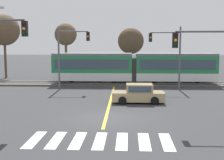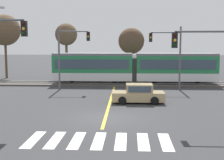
{
  "view_description": "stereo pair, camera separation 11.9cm",
  "coord_description": "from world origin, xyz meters",
  "px_view_note": "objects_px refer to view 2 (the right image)",
  "views": [
    {
      "loc": [
        1.27,
        -19.57,
        4.88
      ],
      "look_at": [
        0.08,
        7.25,
        1.6
      ],
      "focal_mm": 50.0,
      "sensor_mm": 36.0,
      "label": 1
    },
    {
      "loc": [
        1.39,
        -19.56,
        4.88
      ],
      "look_at": [
        0.08,
        7.25,
        1.6
      ],
      "focal_mm": 50.0,
      "sensor_mm": 36.0,
      "label": 2
    }
  ],
  "objects_px": {
    "light_rail_tram": "(134,67)",
    "traffic_light_far_right": "(170,49)",
    "traffic_light_near_right": "(213,59)",
    "bare_tree_east": "(131,41)",
    "traffic_light_far_left": "(69,49)",
    "bare_tree_far_west": "(5,30)",
    "bare_tree_west": "(66,35)",
    "sedan_crossing": "(138,94)"
  },
  "relations": [
    {
      "from": "light_rail_tram",
      "to": "traffic_light_far_right",
      "type": "relative_size",
      "value": 2.88
    },
    {
      "from": "traffic_light_near_right",
      "to": "bare_tree_east",
      "type": "height_order",
      "value": "bare_tree_east"
    },
    {
      "from": "light_rail_tram",
      "to": "traffic_light_far_left",
      "type": "height_order",
      "value": "traffic_light_far_left"
    },
    {
      "from": "traffic_light_far_left",
      "to": "bare_tree_far_west",
      "type": "relative_size",
      "value": 0.74
    },
    {
      "from": "light_rail_tram",
      "to": "traffic_light_far_right",
      "type": "height_order",
      "value": "traffic_light_far_right"
    },
    {
      "from": "bare_tree_far_west",
      "to": "bare_tree_west",
      "type": "bearing_deg",
      "value": -3.73
    },
    {
      "from": "light_rail_tram",
      "to": "bare_tree_east",
      "type": "relative_size",
      "value": 2.75
    },
    {
      "from": "bare_tree_east",
      "to": "bare_tree_far_west",
      "type": "bearing_deg",
      "value": 179.85
    },
    {
      "from": "traffic_light_far_left",
      "to": "bare_tree_far_west",
      "type": "distance_m",
      "value": 14.75
    },
    {
      "from": "traffic_light_far_right",
      "to": "bare_tree_west",
      "type": "xyz_separation_m",
      "value": [
        -12.35,
        8.98,
        1.67
      ]
    },
    {
      "from": "sedan_crossing",
      "to": "light_rail_tram",
      "type": "bearing_deg",
      "value": 90.49
    },
    {
      "from": "light_rail_tram",
      "to": "bare_tree_far_west",
      "type": "bearing_deg",
      "value": 161.36
    },
    {
      "from": "bare_tree_east",
      "to": "light_rail_tram",
      "type": "bearing_deg",
      "value": -87.14
    },
    {
      "from": "sedan_crossing",
      "to": "traffic_light_far_left",
      "type": "distance_m",
      "value": 10.01
    },
    {
      "from": "bare_tree_east",
      "to": "traffic_light_near_right",
      "type": "bearing_deg",
      "value": -78.99
    },
    {
      "from": "sedan_crossing",
      "to": "traffic_light_near_right",
      "type": "xyz_separation_m",
      "value": [
        4.09,
        -6.45,
        3.22
      ]
    },
    {
      "from": "light_rail_tram",
      "to": "traffic_light_far_right",
      "type": "bearing_deg",
      "value": -46.51
    },
    {
      "from": "traffic_light_near_right",
      "to": "bare_tree_far_west",
      "type": "xyz_separation_m",
      "value": [
        -21.41,
        23.02,
        2.53
      ]
    },
    {
      "from": "bare_tree_far_west",
      "to": "sedan_crossing",
      "type": "bearing_deg",
      "value": -43.73
    },
    {
      "from": "bare_tree_far_west",
      "to": "light_rail_tram",
      "type": "bearing_deg",
      "value": -18.64
    },
    {
      "from": "traffic_light_near_right",
      "to": "traffic_light_far_left",
      "type": "relative_size",
      "value": 0.93
    },
    {
      "from": "light_rail_tram",
      "to": "traffic_light_far_right",
      "type": "distance_m",
      "value": 5.53
    },
    {
      "from": "light_rail_tram",
      "to": "traffic_light_far_right",
      "type": "xyz_separation_m",
      "value": [
        3.52,
        -3.71,
        2.08
      ]
    },
    {
      "from": "traffic_light_far_right",
      "to": "bare_tree_east",
      "type": "xyz_separation_m",
      "value": [
        -3.81,
        9.48,
        0.85
      ]
    },
    {
      "from": "bare_tree_west",
      "to": "traffic_light_near_right",
      "type": "bearing_deg",
      "value": -59.93
    },
    {
      "from": "bare_tree_far_west",
      "to": "bare_tree_east",
      "type": "relative_size",
      "value": 1.27
    },
    {
      "from": "traffic_light_near_right",
      "to": "bare_tree_west",
      "type": "height_order",
      "value": "bare_tree_west"
    },
    {
      "from": "traffic_light_far_right",
      "to": "sedan_crossing",
      "type": "bearing_deg",
      "value": -115.98
    },
    {
      "from": "bare_tree_far_west",
      "to": "traffic_light_far_left",
      "type": "bearing_deg",
      "value": -43.76
    },
    {
      "from": "traffic_light_far_right",
      "to": "bare_tree_far_west",
      "type": "xyz_separation_m",
      "value": [
        -20.75,
        9.52,
        2.31
      ]
    },
    {
      "from": "light_rail_tram",
      "to": "traffic_light_near_right",
      "type": "xyz_separation_m",
      "value": [
        4.18,
        -17.21,
        1.87
      ]
    },
    {
      "from": "sedan_crossing",
      "to": "traffic_light_near_right",
      "type": "relative_size",
      "value": 0.71
    },
    {
      "from": "light_rail_tram",
      "to": "bare_tree_far_west",
      "type": "distance_m",
      "value": 18.7
    },
    {
      "from": "bare_tree_west",
      "to": "light_rail_tram",
      "type": "bearing_deg",
      "value": -30.8
    },
    {
      "from": "traffic_light_far_left",
      "to": "bare_tree_west",
      "type": "xyz_separation_m",
      "value": [
        -2.13,
        9.53,
        1.64
      ]
    },
    {
      "from": "traffic_light_far_right",
      "to": "bare_tree_far_west",
      "type": "relative_size",
      "value": 0.75
    },
    {
      "from": "traffic_light_near_right",
      "to": "traffic_light_far_right",
      "type": "bearing_deg",
      "value": 92.79
    },
    {
      "from": "sedan_crossing",
      "to": "traffic_light_far_left",
      "type": "relative_size",
      "value": 0.66
    },
    {
      "from": "light_rail_tram",
      "to": "bare_tree_west",
      "type": "bearing_deg",
      "value": 149.2
    },
    {
      "from": "light_rail_tram",
      "to": "sedan_crossing",
      "type": "xyz_separation_m",
      "value": [
        0.09,
        -10.76,
        -1.35
      ]
    },
    {
      "from": "sedan_crossing",
      "to": "bare_tree_west",
      "type": "distance_m",
      "value": 19.03
    },
    {
      "from": "bare_tree_far_west",
      "to": "bare_tree_east",
      "type": "xyz_separation_m",
      "value": [
        16.94,
        -0.04,
        -1.46
      ]
    }
  ]
}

